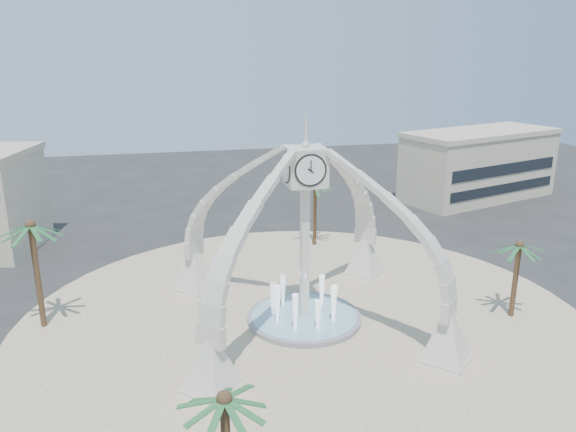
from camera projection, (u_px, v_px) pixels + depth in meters
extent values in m
plane|color=#282828|center=(304.00, 321.00, 39.45)|extent=(140.00, 140.00, 0.00)
cylinder|color=beige|center=(304.00, 320.00, 39.44)|extent=(40.00, 40.00, 0.06)
cube|color=silver|center=(305.00, 255.00, 38.04)|extent=(0.55, 0.55, 9.80)
cube|color=silver|center=(305.00, 166.00, 36.27)|extent=(2.50, 2.50, 2.50)
cone|color=silver|center=(306.00, 116.00, 35.34)|extent=(0.20, 0.20, 4.00)
cylinder|color=white|center=(311.00, 170.00, 35.07)|extent=(1.84, 0.04, 1.84)
pyramid|color=silver|center=(365.00, 256.00, 47.10)|extent=(3.80, 3.80, 3.20)
pyramid|color=silver|center=(195.00, 271.00, 44.08)|extent=(3.80, 3.80, 3.20)
pyramid|color=silver|center=(212.00, 366.00, 30.88)|extent=(3.80, 3.80, 3.20)
pyramid|color=silver|center=(447.00, 338.00, 33.90)|extent=(3.80, 3.80, 3.20)
cylinder|color=gray|center=(304.00, 318.00, 39.39)|extent=(8.00, 8.00, 0.40)
cylinder|color=#84B3C5|center=(304.00, 315.00, 39.33)|extent=(7.40, 7.40, 0.04)
cone|color=white|center=(304.00, 294.00, 38.87)|extent=(0.60, 0.60, 3.20)
cube|color=beige|center=(479.00, 167.00, 70.86)|extent=(21.49, 13.79, 8.00)
cube|color=beige|center=(482.00, 133.00, 69.62)|extent=(21.87, 14.17, 0.60)
cylinder|color=brown|center=(515.00, 281.00, 39.33)|extent=(0.36, 0.36, 5.51)
cylinder|color=brown|center=(37.00, 276.00, 37.55)|extent=(0.40, 0.40, 7.46)
cylinder|color=brown|center=(315.00, 215.00, 53.73)|extent=(0.36, 0.36, 6.17)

